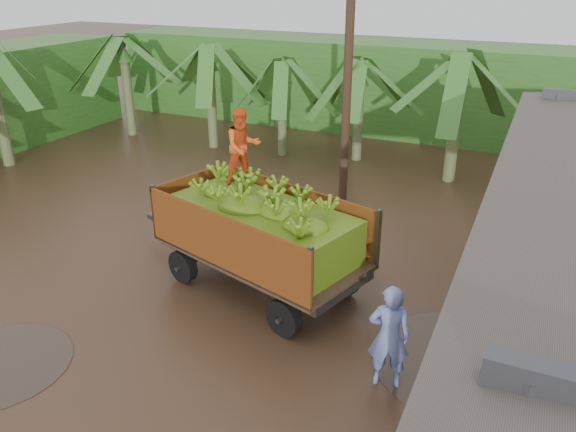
% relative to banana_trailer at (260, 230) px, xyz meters
% --- Properties ---
extents(ground, '(100.00, 100.00, 0.00)m').
position_rel_banana_trailer_xyz_m(ground, '(-0.16, -2.38, -1.37)').
color(ground, black).
rests_on(ground, ground).
extents(hedge_north, '(22.00, 3.00, 3.60)m').
position_rel_banana_trailer_xyz_m(hedge_north, '(-2.16, 13.62, 0.43)').
color(hedge_north, '#2D661E').
rests_on(hedge_north, ground).
extents(banana_trailer, '(6.29, 3.35, 3.71)m').
position_rel_banana_trailer_xyz_m(banana_trailer, '(0.00, 0.00, 0.00)').
color(banana_trailer, '#984B15').
rests_on(banana_trailer, ground).
extents(man_blue, '(0.77, 0.60, 1.87)m').
position_rel_banana_trailer_xyz_m(man_blue, '(3.28, -1.86, -0.43)').
color(man_blue, '#6A7BC2').
rests_on(man_blue, ground).
extents(utility_pole, '(1.20, 0.24, 8.35)m').
position_rel_banana_trailer_xyz_m(utility_pole, '(0.03, 5.14, 2.86)').
color(utility_pole, '#47301E').
rests_on(utility_pole, ground).
extents(banana_plants, '(24.68, 20.39, 4.19)m').
position_rel_banana_trailer_xyz_m(banana_plants, '(-5.60, 4.43, 0.52)').
color(banana_plants, '#2D661E').
rests_on(banana_plants, ground).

